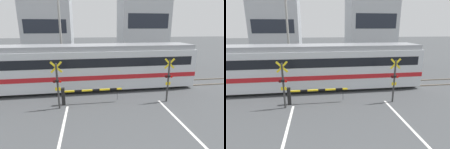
# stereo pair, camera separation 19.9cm
# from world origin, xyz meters

# --- Properties ---
(rail_track_near) EXTENTS (50.00, 0.10, 0.08)m
(rail_track_near) POSITION_xyz_m (0.00, 10.61, 0.04)
(rail_track_near) COLOR #6B6051
(rail_track_near) RESTS_ON ground_plane
(rail_track_far) EXTENTS (50.00, 0.10, 0.08)m
(rail_track_far) POSITION_xyz_m (0.00, 12.05, 0.04)
(rail_track_far) COLOR #6B6051
(rail_track_far) RESTS_ON ground_plane
(commuter_train) EXTENTS (21.29, 2.78, 3.45)m
(commuter_train) POSITION_xyz_m (-4.01, 11.33, 1.84)
(commuter_train) COLOR silver
(commuter_train) RESTS_ON ground_plane
(crossing_barrier_near) EXTENTS (3.83, 0.20, 1.13)m
(crossing_barrier_near) POSITION_xyz_m (-2.26, 8.42, 0.72)
(crossing_barrier_near) COLOR black
(crossing_barrier_near) RESTS_ON ground_plane
(crossing_barrier_far) EXTENTS (3.83, 0.20, 1.13)m
(crossing_barrier_far) POSITION_xyz_m (2.26, 14.08, 0.72)
(crossing_barrier_far) COLOR black
(crossing_barrier_far) RESTS_ON ground_plane
(crossing_signal_left) EXTENTS (0.68, 0.15, 2.89)m
(crossing_signal_left) POSITION_xyz_m (-3.43, 7.94, 1.59)
(crossing_signal_left) COLOR #333333
(crossing_signal_left) RESTS_ON ground_plane
(crossing_signal_right) EXTENTS (0.68, 0.15, 2.89)m
(crossing_signal_right) POSITION_xyz_m (3.43, 7.94, 1.59)
(crossing_signal_right) COLOR #333333
(crossing_signal_right) RESTS_ON ground_plane
(pedestrian) EXTENTS (0.38, 0.23, 1.73)m
(pedestrian) POSITION_xyz_m (0.97, 17.45, 1.00)
(pedestrian) COLOR #33384C
(pedestrian) RESTS_ON ground_plane
(building_left_of_street) EXTENTS (6.39, 5.67, 8.76)m
(building_left_of_street) POSITION_xyz_m (-6.77, 24.93, 4.38)
(building_left_of_street) COLOR #B2B7BC
(building_left_of_street) RESTS_ON ground_plane
(building_right_of_street) EXTENTS (6.93, 5.67, 10.06)m
(building_right_of_street) POSITION_xyz_m (7.04, 24.93, 5.03)
(building_right_of_street) COLOR #B2B7BC
(building_right_of_street) RESTS_ON ground_plane
(utility_pole_streetside) EXTENTS (0.22, 0.22, 7.26)m
(utility_pole_streetside) POSITION_xyz_m (-4.18, 16.58, 3.63)
(utility_pole_streetside) COLOR gray
(utility_pole_streetside) RESTS_ON ground_plane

